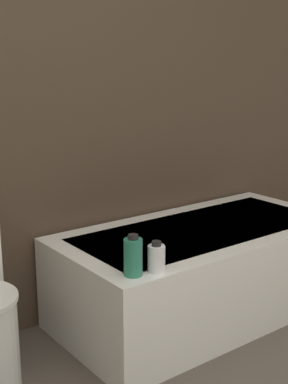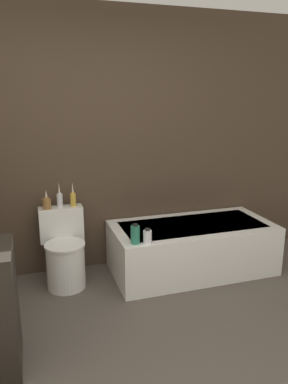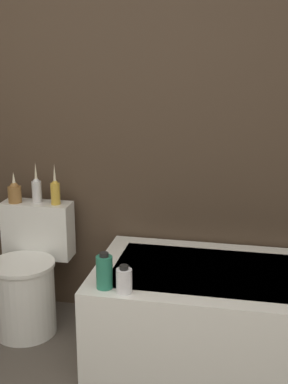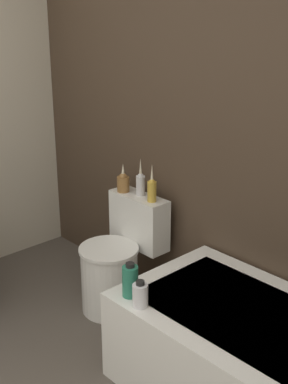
{
  "view_description": "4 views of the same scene",
  "coord_description": "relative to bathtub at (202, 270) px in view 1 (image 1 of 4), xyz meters",
  "views": [
    {
      "loc": [
        -1.18,
        -0.29,
        1.39
      ],
      "look_at": [
        0.3,
        1.66,
        0.78
      ],
      "focal_mm": 50.0,
      "sensor_mm": 36.0,
      "label": 1
    },
    {
      "loc": [
        -0.79,
        -1.53,
        1.77
      ],
      "look_at": [
        0.18,
        1.52,
        0.93
      ],
      "focal_mm": 35.0,
      "sensor_mm": 36.0,
      "label": 2
    },
    {
      "loc": [
        0.72,
        -0.84,
        1.66
      ],
      "look_at": [
        0.22,
        1.64,
        0.93
      ],
      "focal_mm": 50.0,
      "sensor_mm": 36.0,
      "label": 3
    },
    {
      "loc": [
        1.81,
        -0.1,
        1.92
      ],
      "look_at": [
        -0.01,
        1.59,
        0.99
      ],
      "focal_mm": 50.0,
      "sensor_mm": 36.0,
      "label": 4
    }
  ],
  "objects": [
    {
      "name": "shampoo_bottle_short",
      "position": [
        -0.59,
        -0.33,
        0.31
      ],
      "size": [
        0.08,
        0.08,
        0.14
      ],
      "color": "silver",
      "rests_on": "bathtub"
    },
    {
      "name": "shampoo_bottle_tall",
      "position": [
        -0.69,
        -0.3,
        0.33
      ],
      "size": [
        0.08,
        0.08,
        0.18
      ],
      "color": "#267259",
      "rests_on": "bathtub"
    },
    {
      "name": "wall_back_tiled",
      "position": [
        -0.76,
        0.45,
        1.05
      ],
      "size": [
        6.4,
        0.06,
        2.6
      ],
      "color": "#423326",
      "rests_on": "ground_plane"
    },
    {
      "name": "bathtub",
      "position": [
        0.0,
        0.0,
        0.0
      ],
      "size": [
        1.62,
        0.79,
        0.5
      ],
      "color": "white",
      "rests_on": "ground"
    }
  ]
}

